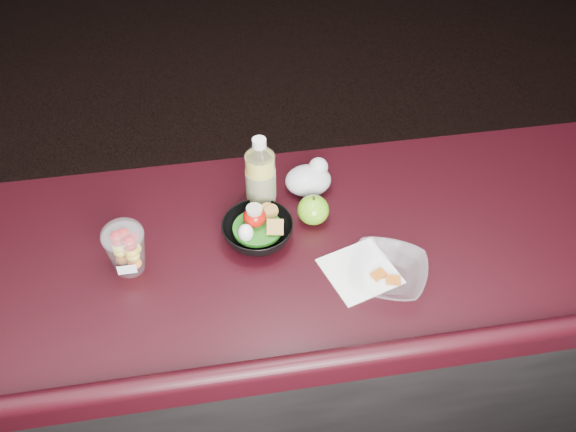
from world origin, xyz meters
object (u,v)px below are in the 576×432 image
at_px(lemonade_bottle, 261,181).
at_px(snack_bowl, 257,230).
at_px(fruit_cup, 125,247).
at_px(green_apple, 313,210).
at_px(takeout_bowl, 387,273).

xyz_separation_m(lemonade_bottle, snack_bowl, (-0.03, -0.11, -0.07)).
relative_size(fruit_cup, green_apple, 1.69).
bearing_deg(snack_bowl, takeout_bowl, -31.82).
distance_m(green_apple, snack_bowl, 0.16).
relative_size(lemonade_bottle, fruit_cup, 1.63).
bearing_deg(snack_bowl, green_apple, 15.42).
xyz_separation_m(lemonade_bottle, takeout_bowl, (0.26, -0.29, -0.08)).
height_order(fruit_cup, takeout_bowl, fruit_cup).
distance_m(green_apple, takeout_bowl, 0.26).
height_order(green_apple, takeout_bowl, green_apple).
height_order(lemonade_bottle, takeout_bowl, lemonade_bottle).
distance_m(fruit_cup, green_apple, 0.48).
bearing_deg(takeout_bowl, snack_bowl, 148.18).
bearing_deg(fruit_cup, green_apple, 10.22).
bearing_deg(lemonade_bottle, green_apple, -27.12).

